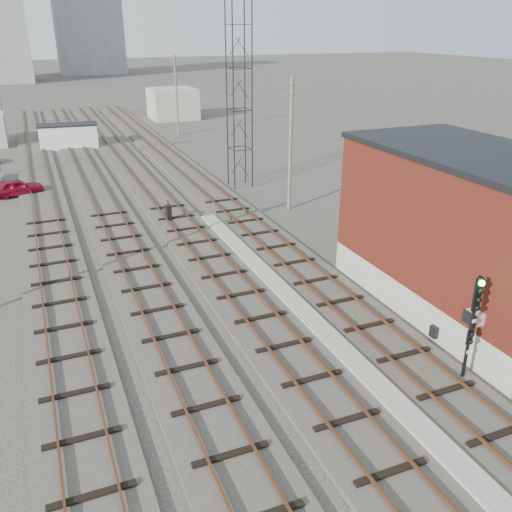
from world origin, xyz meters
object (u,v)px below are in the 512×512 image
signal_mast (473,321)px  site_trailer (69,136)px  car_red (17,187)px  switch_stand (169,213)px

signal_mast → site_trailer: (-9.64, 47.78, -1.25)m
signal_mast → car_red: (-14.83, 31.35, -1.87)m
site_trailer → switch_stand: bearing=-76.4°
signal_mast → site_trailer: signal_mast is taller
switch_stand → site_trailer: 27.10m
signal_mast → switch_stand: bearing=105.2°
site_trailer → car_red: site_trailer is taller
site_trailer → signal_mast: bearing=-73.3°
switch_stand → site_trailer: site_trailer is taller
switch_stand → site_trailer: (-3.93, 26.80, 0.59)m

